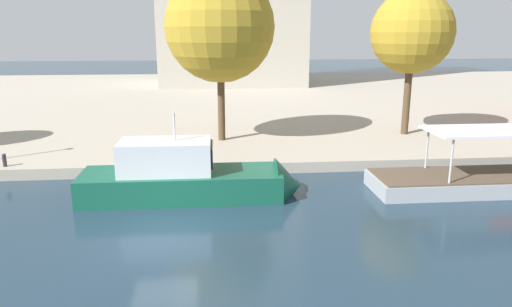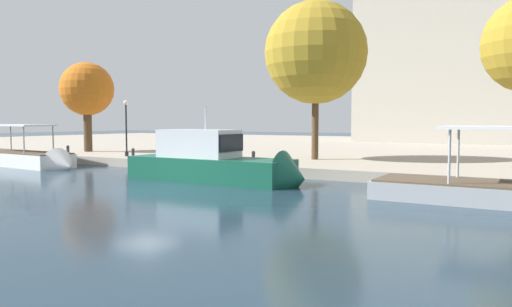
# 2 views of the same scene
# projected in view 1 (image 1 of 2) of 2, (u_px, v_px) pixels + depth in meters

# --- Properties ---
(ground_plane) EXTENTS (220.00, 220.00, 0.00)m
(ground_plane) POSITION_uv_depth(u_px,v_px,m) (162.00, 236.00, 18.00)
(ground_plane) COLOR #1E3342
(dock_promenade) EXTENTS (120.00, 55.00, 0.60)m
(dock_promenade) POSITION_uv_depth(u_px,v_px,m) (193.00, 99.00, 51.80)
(dock_promenade) COLOR #A39989
(dock_promenade) RESTS_ON ground_plane
(motor_yacht_1) EXTENTS (10.13, 2.89, 4.87)m
(motor_yacht_1) POSITION_uv_depth(u_px,v_px,m) (193.00, 181.00, 22.03)
(motor_yacht_1) COLOR #14513D
(motor_yacht_1) RESTS_ON ground_plane
(mooring_bollard_1) EXTENTS (0.23, 0.23, 0.81)m
(mooring_bollard_1) POSITION_uv_depth(u_px,v_px,m) (192.00, 154.00, 25.87)
(mooring_bollard_1) COLOR #2D2D33
(mooring_bollard_1) RESTS_ON dock_promenade
(mooring_bollard_2) EXTENTS (0.22, 0.22, 0.70)m
(mooring_bollard_2) POSITION_uv_depth(u_px,v_px,m) (4.00, 160.00, 24.97)
(mooring_bollard_2) COLOR #2D2D33
(mooring_bollard_2) RESTS_ON dock_promenade
(tree_0) EXTENTS (6.82, 6.82, 10.54)m
(tree_0) POSITION_uv_depth(u_px,v_px,m) (216.00, 24.00, 29.54)
(tree_0) COLOR #4C3823
(tree_0) RESTS_ON dock_promenade
(tree_2) EXTENTS (5.41, 5.93, 9.51)m
(tree_2) POSITION_uv_depth(u_px,v_px,m) (411.00, 36.00, 31.56)
(tree_2) COLOR #4C3823
(tree_2) RESTS_ON dock_promenade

